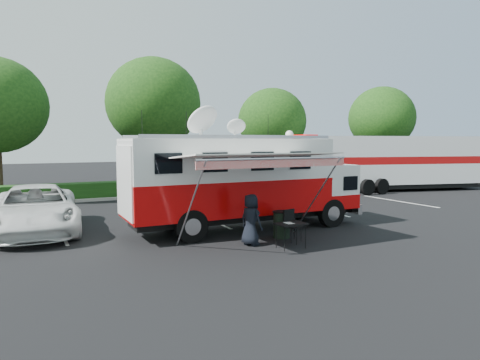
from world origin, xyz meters
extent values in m
plane|color=black|center=(0.00, 0.00, 0.00)|extent=(120.00, 120.00, 0.00)
cube|color=#9E998E|center=(4.00, 11.00, 0.07)|extent=(60.00, 0.35, 0.15)
cube|color=black|center=(4.00, 11.90, 0.50)|extent=(60.00, 1.20, 1.00)
cylinder|color=black|center=(0.00, 13.00, 2.40)|extent=(0.44, 0.44, 4.80)
ellipsoid|color=#14380F|center=(0.00, 13.00, 5.95)|extent=(6.14, 6.14, 5.84)
cylinder|color=black|center=(9.00, 13.00, 2.00)|extent=(0.44, 0.44, 4.00)
ellipsoid|color=#14380F|center=(9.00, 13.00, 4.96)|extent=(5.12, 5.12, 4.86)
cylinder|color=black|center=(20.00, 13.00, 2.20)|extent=(0.44, 0.44, 4.40)
ellipsoid|color=#14380F|center=(20.00, 13.00, 5.46)|extent=(5.63, 5.63, 5.35)
cube|color=silver|center=(-6.50, 3.00, 0.00)|extent=(0.12, 5.50, 0.01)
cube|color=silver|center=(-0.50, 3.00, 0.00)|extent=(0.12, 5.50, 0.01)
cube|color=silver|center=(5.50, 3.00, 0.00)|extent=(0.12, 5.50, 0.01)
cube|color=silver|center=(11.50, 3.00, 0.00)|extent=(0.12, 5.50, 0.01)
cube|color=black|center=(0.00, 0.00, 0.57)|extent=(8.85, 1.44, 0.31)
cylinder|color=black|center=(3.29, -1.13, 0.57)|extent=(1.13, 0.33, 1.13)
cylinder|color=black|center=(3.29, 1.13, 0.57)|extent=(1.13, 0.33, 1.13)
cylinder|color=black|center=(-2.68, -1.13, 0.57)|extent=(1.13, 0.33, 1.13)
cylinder|color=black|center=(-2.68, 1.13, 0.57)|extent=(1.13, 0.33, 1.13)
cube|color=silver|center=(4.68, 0.00, 0.62)|extent=(0.21, 2.57, 0.41)
cube|color=silver|center=(3.91, 0.00, 1.59)|extent=(1.44, 2.57, 1.75)
cube|color=#C10708|center=(3.91, 0.00, 0.98)|extent=(1.46, 2.59, 0.57)
cube|color=black|center=(4.58, 0.00, 1.90)|extent=(0.12, 2.27, 0.72)
cube|color=#C10708|center=(-0.72, 0.00, 1.34)|extent=(7.82, 2.57, 1.23)
cube|color=#C10708|center=(-0.72, 0.00, 1.96)|extent=(7.84, 2.59, 0.10)
cube|color=silver|center=(-0.72, 0.00, 2.73)|extent=(7.82, 2.57, 1.44)
cube|color=silver|center=(-0.72, 0.00, 3.49)|extent=(7.82, 2.57, 0.08)
cube|color=#CC0505|center=(2.78, 0.00, 3.63)|extent=(0.57, 0.98, 0.16)
sphere|color=silver|center=(2.68, 1.03, 3.74)|extent=(0.35, 0.35, 0.35)
ellipsoid|color=silver|center=(-1.85, -0.15, 4.22)|extent=(1.23, 1.23, 0.37)
ellipsoid|color=silver|center=(-0.31, 0.21, 4.01)|extent=(0.72, 0.72, 0.21)
cylinder|color=black|center=(-3.91, 0.41, 4.01)|extent=(0.02, 0.02, 1.03)
cylinder|color=black|center=(-2.26, 0.41, 4.01)|extent=(0.02, 0.02, 1.03)
cylinder|color=black|center=(1.23, 0.41, 4.01)|extent=(0.02, 0.02, 1.03)
cube|color=silver|center=(-0.93, -2.52, 2.98)|extent=(5.14, 2.47, 0.21)
cube|color=red|center=(-0.93, -3.74, 2.80)|extent=(5.14, 0.04, 0.29)
cylinder|color=#B2B2B7|center=(-0.93, -3.76, 2.92)|extent=(5.14, 0.07, 0.07)
cylinder|color=#B2B2B7|center=(-3.25, -2.60, 1.47)|extent=(0.05, 2.66, 2.97)
cylinder|color=#B2B2B7|center=(1.40, -2.60, 1.47)|extent=(0.05, 2.66, 2.97)
imported|color=silver|center=(-7.36, 2.98, 0.00)|extent=(3.27, 6.57, 1.79)
imported|color=black|center=(-1.05, -2.38, 0.00)|extent=(0.81, 0.98, 1.71)
cube|color=black|center=(-0.09, -3.32, 0.79)|extent=(1.03, 0.78, 0.05)
cylinder|color=black|center=(-0.49, -3.57, 0.40)|extent=(0.02, 0.02, 0.79)
cylinder|color=black|center=(-0.49, -3.07, 0.40)|extent=(0.02, 0.02, 0.79)
cylinder|color=black|center=(0.30, -3.57, 0.40)|extent=(0.02, 0.02, 0.79)
cylinder|color=black|center=(0.30, -3.07, 0.40)|extent=(0.02, 0.02, 0.79)
cube|color=silver|center=(-0.14, -3.27, 0.82)|extent=(0.25, 0.34, 0.01)
cube|color=black|center=(0.54, -2.49, 0.51)|extent=(0.60, 0.60, 0.05)
cube|color=black|center=(0.54, -2.24, 0.79)|extent=(0.50, 0.15, 0.56)
cylinder|color=black|center=(0.34, -2.70, 0.25)|extent=(0.02, 0.02, 0.51)
cylinder|color=black|center=(0.34, -2.29, 0.25)|extent=(0.02, 0.02, 0.51)
cylinder|color=black|center=(0.74, -2.70, 0.25)|extent=(0.02, 0.02, 0.51)
cylinder|color=black|center=(0.74, -2.29, 0.25)|extent=(0.02, 0.02, 0.51)
cylinder|color=black|center=(0.46, -1.89, 0.46)|extent=(0.59, 0.59, 0.91)
cylinder|color=black|center=(0.46, -1.89, 0.93)|extent=(0.64, 0.64, 0.04)
cube|color=white|center=(16.01, 7.08, 2.15)|extent=(12.57, 5.45, 3.28)
cube|color=#B20C0C|center=(16.01, 5.77, 2.15)|extent=(11.36, 2.85, 0.51)
cube|color=black|center=(16.01, 7.08, 0.36)|extent=(11.50, 4.90, 0.31)
cylinder|color=black|center=(11.90, 5.95, 0.51)|extent=(1.03, 0.31, 1.03)
cylinder|color=black|center=(11.90, 8.20, 0.51)|extent=(1.03, 0.31, 1.03)
cylinder|color=black|center=(13.13, 5.95, 0.51)|extent=(1.03, 0.31, 1.03)
cylinder|color=black|center=(13.13, 8.20, 0.51)|extent=(1.03, 0.31, 1.03)
cylinder|color=black|center=(20.62, 5.95, 0.51)|extent=(1.03, 0.31, 1.03)
cylinder|color=black|center=(20.62, 8.20, 0.51)|extent=(1.03, 0.31, 1.03)
camera|label=1|loc=(-7.65, -14.66, 3.43)|focal=32.00mm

